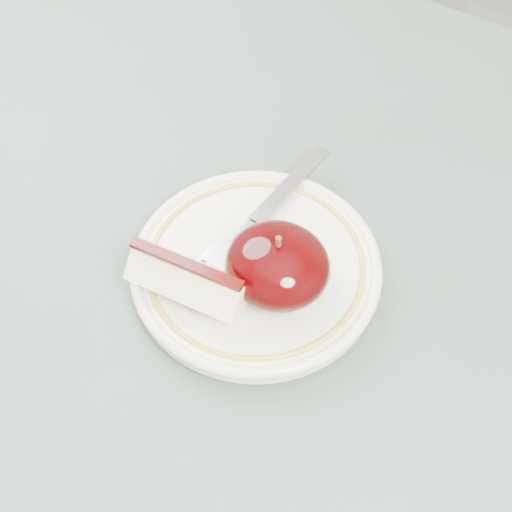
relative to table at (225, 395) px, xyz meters
The scene contains 5 objects.
table is the anchor object (origin of this frame).
plate 0.12m from the table, 97.52° to the left, with size 0.18×0.18×0.02m.
apple_half 0.14m from the table, 74.86° to the left, with size 0.07×0.07×0.05m.
apple_wedge 0.13m from the table, 160.81° to the left, with size 0.09×0.05×0.04m.
fork 0.14m from the table, 107.62° to the left, with size 0.03×0.18×0.00m.
Camera 1 is at (0.15, -0.19, 1.19)m, focal length 50.00 mm.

